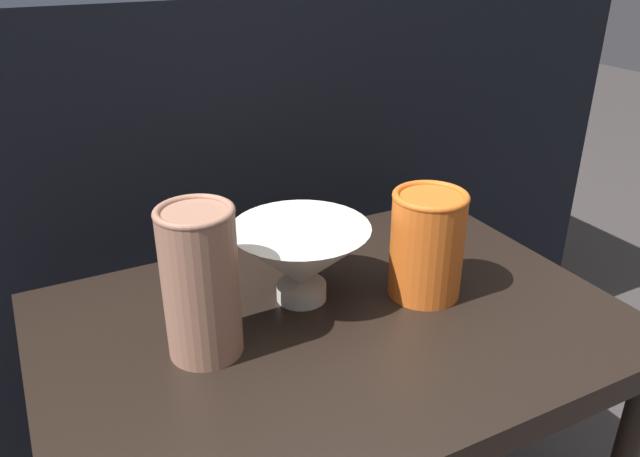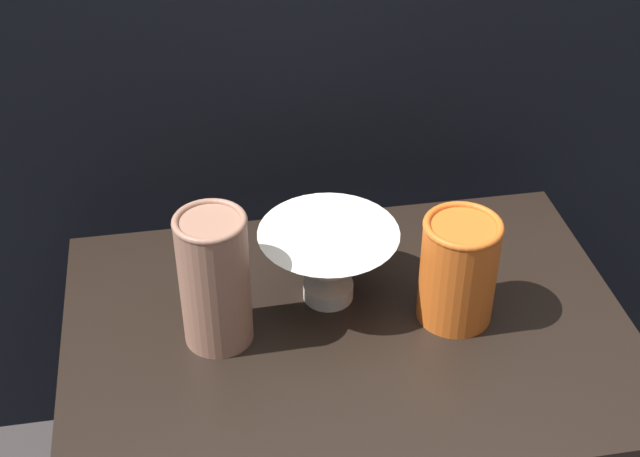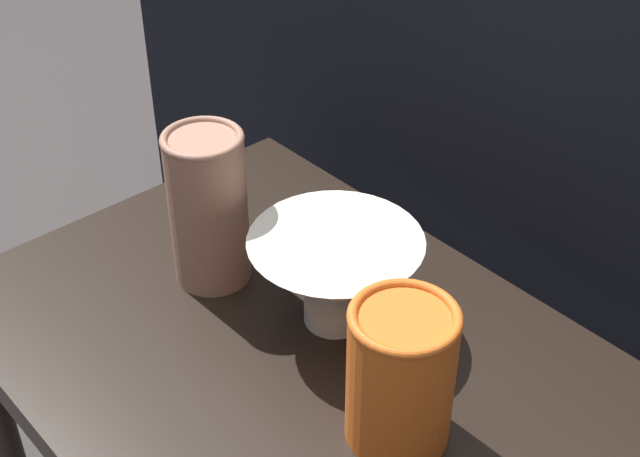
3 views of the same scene
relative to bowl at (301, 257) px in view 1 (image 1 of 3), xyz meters
The scene contains 5 objects.
table 0.14m from the bowl, 76.37° to the right, with size 0.78×0.54×0.49m.
couch_backdrop 0.55m from the bowl, 88.25° to the left, with size 1.76×0.50×0.88m.
bowl is the anchor object (origin of this frame).
vase_textured_left 0.17m from the bowl, 160.83° to the right, with size 0.10×0.10×0.20m.
vase_colorful_right 0.18m from the bowl, 22.10° to the right, with size 0.11×0.11×0.16m.
Camera 1 is at (-0.35, -0.63, 0.97)m, focal length 35.00 mm.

